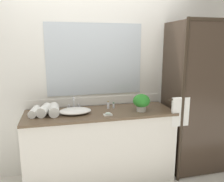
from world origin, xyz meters
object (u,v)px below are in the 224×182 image
(sink_basin, at_px, (75,111))
(rolled_towel_near_edge, at_px, (34,112))
(soap_dish, at_px, (108,114))
(amenity_bottle_shampoo, at_px, (114,105))
(potted_plant, at_px, (141,102))
(amenity_bottle_conditioner, at_px, (108,105))
(faucet, at_px, (74,105))
(rolled_towel_middle, at_px, (44,110))
(rolled_towel_far_edge, at_px, (54,110))

(sink_basin, distance_m, rolled_towel_near_edge, 0.46)
(soap_dish, height_order, amenity_bottle_shampoo, amenity_bottle_shampoo)
(sink_basin, distance_m, potted_plant, 0.81)
(sink_basin, bearing_deg, amenity_bottle_conditioner, 15.70)
(faucet, bearing_deg, rolled_towel_near_edge, -160.50)
(sink_basin, bearing_deg, amenity_bottle_shampoo, 13.08)
(amenity_bottle_conditioner, height_order, rolled_towel_middle, rolled_towel_middle)
(faucet, xyz_separation_m, potted_plant, (0.80, -0.29, 0.07))
(sink_basin, relative_size, faucet, 2.24)
(soap_dish, height_order, rolled_towel_near_edge, rolled_towel_near_edge)
(faucet, xyz_separation_m, soap_dish, (0.36, -0.36, -0.04))
(amenity_bottle_shampoo, bearing_deg, sink_basin, -166.92)
(amenity_bottle_shampoo, xyz_separation_m, rolled_towel_middle, (-0.85, -0.09, 0.02))
(potted_plant, height_order, soap_dish, potted_plant)
(amenity_bottle_conditioner, bearing_deg, sink_basin, -164.30)
(soap_dish, relative_size, amenity_bottle_shampoo, 1.37)
(sink_basin, xyz_separation_m, faucet, (-0.00, 0.20, 0.02))
(rolled_towel_far_edge, bearing_deg, amenity_bottle_shampoo, 8.21)
(sink_basin, relative_size, soap_dish, 3.81)
(soap_dish, distance_m, amenity_bottle_conditioner, 0.29)
(rolled_towel_near_edge, distance_m, rolled_towel_far_edge, 0.22)
(faucet, bearing_deg, potted_plant, -20.08)
(sink_basin, xyz_separation_m, rolled_towel_middle, (-0.35, 0.03, 0.03))
(sink_basin, distance_m, soap_dish, 0.40)
(potted_plant, bearing_deg, amenity_bottle_conditioner, 149.73)
(amenity_bottle_shampoo, bearing_deg, potted_plant, -35.28)
(soap_dish, xyz_separation_m, amenity_bottle_conditioner, (0.07, 0.28, 0.03))
(potted_plant, xyz_separation_m, amenity_bottle_shampoo, (-0.30, 0.21, -0.09))
(soap_dish, xyz_separation_m, rolled_towel_middle, (-0.71, 0.19, 0.04))
(potted_plant, distance_m, rolled_towel_far_edge, 1.04)
(amenity_bottle_conditioner, bearing_deg, potted_plant, -30.27)
(rolled_towel_far_edge, bearing_deg, rolled_towel_near_edge, 173.65)
(potted_plant, bearing_deg, soap_dish, -171.24)
(sink_basin, xyz_separation_m, potted_plant, (0.80, -0.09, 0.09))
(amenity_bottle_conditioner, distance_m, rolled_towel_near_edge, 0.89)
(faucet, height_order, rolled_towel_middle, faucet)
(amenity_bottle_conditioner, xyz_separation_m, rolled_towel_far_edge, (-0.67, -0.11, 0.01))
(sink_basin, relative_size, rolled_towel_far_edge, 1.47)
(sink_basin, bearing_deg, rolled_towel_near_edge, 175.81)
(faucet, bearing_deg, rolled_towel_middle, -154.49)
(sink_basin, height_order, rolled_towel_far_edge, rolled_towel_far_edge)
(rolled_towel_middle, bearing_deg, soap_dish, -14.95)
(sink_basin, height_order, potted_plant, potted_plant)
(sink_basin, xyz_separation_m, rolled_towel_near_edge, (-0.46, 0.03, 0.01))
(potted_plant, bearing_deg, rolled_towel_far_edge, 174.30)
(amenity_bottle_shampoo, bearing_deg, rolled_towel_middle, -174.20)
(faucet, height_order, rolled_towel_far_edge, faucet)
(sink_basin, height_order, rolled_towel_middle, rolled_towel_middle)
(sink_basin, bearing_deg, rolled_towel_far_edge, 177.79)
(rolled_towel_near_edge, bearing_deg, amenity_bottle_conditioner, 5.57)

